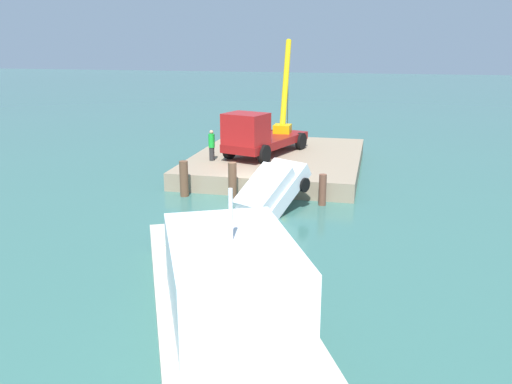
{
  "coord_description": "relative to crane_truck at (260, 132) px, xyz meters",
  "views": [
    {
      "loc": [
        23.43,
        5.5,
        7.32
      ],
      "look_at": [
        0.37,
        0.25,
        0.55
      ],
      "focal_mm": 37.57,
      "sensor_mm": 36.0,
      "label": 1
    }
  ],
  "objects": [
    {
      "name": "ground",
      "position": [
        5.8,
        0.91,
        -2.25
      ],
      "size": [
        200.0,
        200.0,
        0.0
      ],
      "primitive_type": "plane",
      "color": "#386B60"
    },
    {
      "name": "dock",
      "position": [
        -0.69,
        0.91,
        -1.79
      ],
      "size": [
        11.78,
        9.35,
        0.91
      ],
      "primitive_type": "cube",
      "color": "gray",
      "rests_on": "ground"
    },
    {
      "name": "crane_truck",
      "position": [
        0.0,
        0.0,
        0.0
      ],
      "size": [
        9.87,
        4.08,
        6.42
      ],
      "color": "maroon",
      "rests_on": "dock"
    },
    {
      "name": "dock_worker",
      "position": [
        1.82,
        -2.31,
        -0.49
      ],
      "size": [
        0.34,
        0.34,
        1.68
      ],
      "color": "#2B2B2B",
      "rests_on": "dock"
    },
    {
      "name": "salvaged_car",
      "position": [
        7.48,
        1.87,
        -1.57
      ],
      "size": [
        4.52,
        3.63,
        3.1
      ],
      "color": "silver",
      "rests_on": "ground"
    },
    {
      "name": "moored_yacht",
      "position": [
        15.97,
        2.24,
        -1.92
      ],
      "size": [
        15.07,
        9.5,
        5.86
      ],
      "color": "beige",
      "rests_on": "ground"
    },
    {
      "name": "piling_near",
      "position": [
        5.77,
        -2.49,
        -1.39
      ],
      "size": [
        0.41,
        0.41,
        1.73
      ],
      "primitive_type": "cylinder",
      "color": "brown",
      "rests_on": "ground"
    },
    {
      "name": "piling_mid",
      "position": [
        5.77,
        -0.07,
        -1.36
      ],
      "size": [
        0.4,
        0.4,
        1.79
      ],
      "primitive_type": "cylinder",
      "color": "brown",
      "rests_on": "ground"
    },
    {
      "name": "piling_far",
      "position": [
        6.02,
        2.18,
        -1.47
      ],
      "size": [
        0.29,
        0.29,
        1.56
      ],
      "primitive_type": "cylinder",
      "color": "brown",
      "rests_on": "ground"
    },
    {
      "name": "piling_end",
      "position": [
        5.74,
        4.16,
        -1.53
      ],
      "size": [
        0.34,
        0.34,
        1.45
      ],
      "primitive_type": "cylinder",
      "color": "brown",
      "rests_on": "ground"
    }
  ]
}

